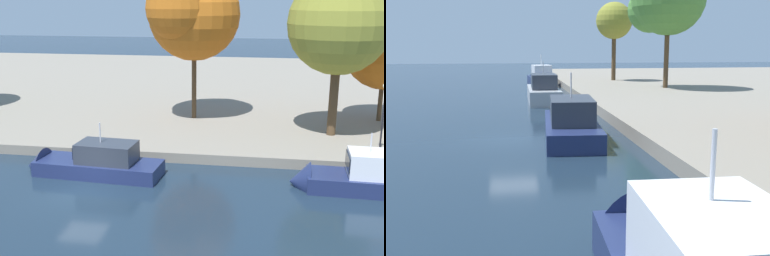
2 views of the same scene
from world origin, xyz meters
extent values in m
plane|color=#192838|center=(0.00, 0.00, 0.00)|extent=(220.00, 220.00, 0.00)
cube|color=navy|center=(-32.62, 3.82, 0.29)|extent=(7.39, 3.20, 1.56)
cone|color=navy|center=(-36.61, 3.52, 0.29)|extent=(1.39, 2.60, 2.52)
cube|color=white|center=(-32.08, 3.86, 1.81)|extent=(3.40, 2.37, 1.49)
cube|color=black|center=(-33.34, 3.77, 1.89)|extent=(1.02, 2.05, 0.89)
cylinder|color=silver|center=(-32.44, 3.84, 3.23)|extent=(0.08, 0.08, 1.35)
cube|color=#9EA3A8|center=(-15.74, 2.82, 0.38)|extent=(8.00, 2.73, 1.71)
cone|color=#9EA3A8|center=(-20.13, 2.88, 0.38)|extent=(1.24, 2.50, 2.49)
cube|color=#2D333D|center=(-15.15, 2.81, 1.86)|extent=(3.61, 2.15, 1.24)
cube|color=black|center=(-16.54, 2.83, 1.92)|extent=(0.98, 1.98, 0.74)
cylinder|color=silver|center=(-15.54, 2.82, 2.99)|extent=(0.08, 0.08, 1.03)
cube|color=navy|center=(-0.01, 3.07, 0.23)|extent=(8.21, 3.24, 1.43)
cone|color=navy|center=(-4.42, 3.38, 0.23)|extent=(1.38, 2.62, 2.54)
cube|color=#2D333D|center=(0.59, 3.02, 1.57)|extent=(3.76, 2.39, 1.26)
cube|color=black|center=(-0.81, 3.12, 1.63)|extent=(1.11, 2.07, 0.75)
cylinder|color=silver|center=(0.19, 3.05, 2.83)|extent=(0.08, 0.08, 1.27)
cone|color=navy|center=(12.55, 3.11, 0.29)|extent=(1.29, 2.57, 2.52)
cube|color=white|center=(16.73, 2.97, 1.69)|extent=(3.03, 2.23, 1.45)
cube|color=black|center=(15.58, 3.01, 1.76)|extent=(0.86, 2.02, 0.87)
cylinder|color=silver|center=(16.40, 2.98, 2.97)|extent=(0.08, 0.08, 1.13)
cylinder|color=#4C3823|center=(-19.65, 15.42, 3.74)|extent=(0.48, 0.48, 6.06)
sphere|color=#4C8438|center=(-19.06, 16.60, 9.20)|extent=(4.17, 4.17, 4.17)
sphere|color=#4C8438|center=(-21.38, 14.16, 8.45)|extent=(4.56, 4.56, 4.56)
cylinder|color=#4C3823|center=(-30.47, 12.63, 3.48)|extent=(0.52, 0.52, 5.53)
sphere|color=olive|center=(-30.47, 12.63, 7.91)|extent=(4.43, 4.43, 4.43)
sphere|color=olive|center=(-30.45, 12.76, 7.45)|extent=(2.25, 2.25, 2.25)
sphere|color=olive|center=(-31.25, 13.08, 8.66)|extent=(2.60, 2.60, 2.60)
camera|label=1|loc=(10.51, -24.94, 11.04)|focal=45.60mm
camera|label=2|loc=(22.46, -0.06, 4.75)|focal=40.82mm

